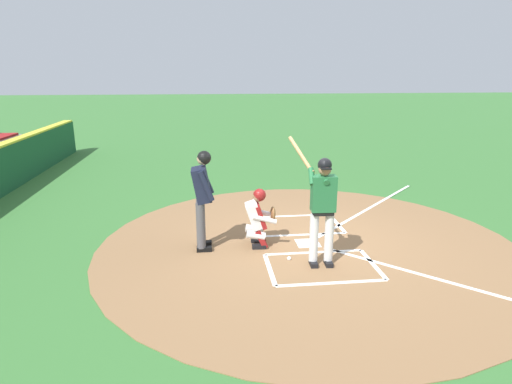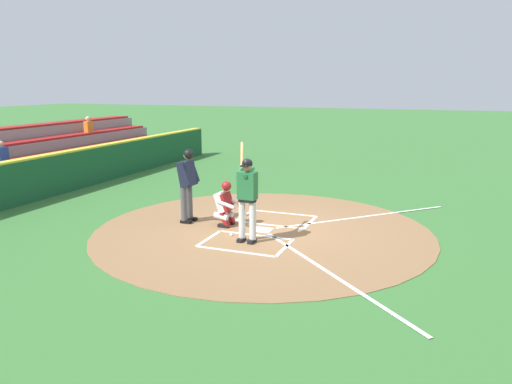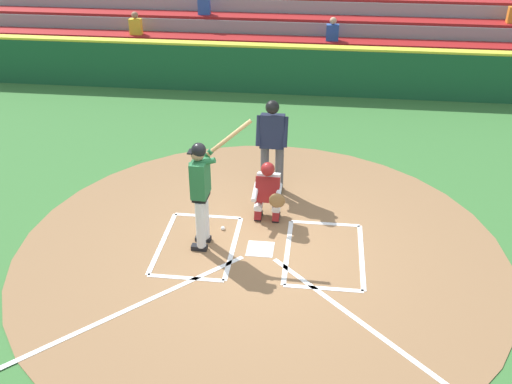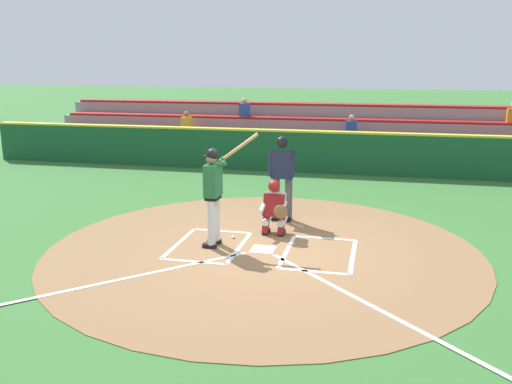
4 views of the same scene
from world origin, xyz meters
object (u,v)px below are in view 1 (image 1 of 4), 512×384
object	(u,v)px
baseball	(289,258)
catcher	(259,216)
batter	(322,204)
plate_umpire	(202,194)

from	to	relation	value
baseball	catcher	bearing A→B (deg)	-148.49
batter	catcher	distance (m)	1.45
catcher	baseball	distance (m)	1.03
catcher	plate_umpire	size ratio (longest dim) A/B	0.61
batter	baseball	bearing A→B (deg)	-114.97
catcher	plate_umpire	bearing A→B (deg)	-87.86
plate_umpire	baseball	size ratio (longest dim) A/B	25.20
batter	plate_umpire	world-z (taller)	batter
plate_umpire	baseball	bearing A→B (deg)	64.78
batter	baseball	size ratio (longest dim) A/B	28.76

